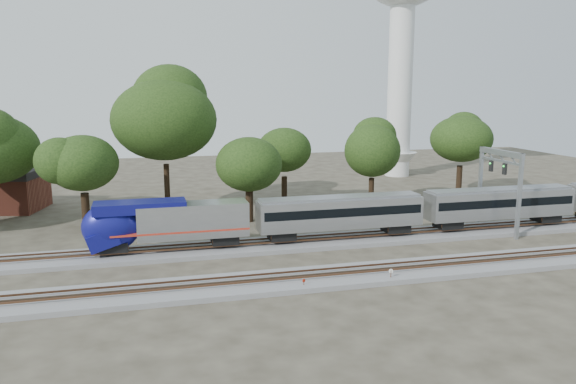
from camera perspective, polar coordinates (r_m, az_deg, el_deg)
The scene contains 13 objects.
ground at distance 47.12m, azimuth -1.28°, elevation -7.68°, with size 160.00×160.00×0.00m, color #383328.
track_far at distance 52.66m, azimuth -2.79°, elevation -5.49°, with size 160.00×5.00×0.73m.
track_near at distance 43.38m, azimuth -0.05°, elevation -9.02°, with size 160.00×5.00×0.73m.
switch_stand_red at distance 41.96m, azimuth 1.62°, elevation -9.22°, with size 0.26×0.12×0.86m.
switch_stand_white at distance 44.20m, azimuth 10.41°, elevation -8.17°, with size 0.34×0.12×1.07m.
switch_lever at distance 44.72m, azimuth 11.10°, elevation -8.69°, with size 0.50×0.30×0.30m, color #512D19.
signal_gantry at distance 61.46m, azimuth 20.70°, elevation 1.88°, with size 0.59×7.01×8.52m.
tree_2 at distance 62.76m, azimuth -20.14°, elevation 2.76°, with size 7.08×7.08×9.98m.
tree_3 at distance 66.75m, azimuth -12.45°, elevation 7.13°, with size 11.25×11.25×15.85m.
tree_4 at distance 61.85m, azimuth -3.99°, elevation 2.80°, with size 6.57×6.57×9.26m.
tree_5 at distance 69.30m, azimuth -0.38°, elevation 4.28°, with size 7.32×7.32×10.32m.
tree_6 at distance 68.83m, azimuth 8.56°, elevation 4.15°, with size 7.36×7.36×10.38m.
tree_7 at distance 79.94m, azimuth 17.20°, elevation 5.15°, with size 8.03×8.03×11.33m.
Camera 1 is at (-10.24, -43.57, 14.72)m, focal length 35.00 mm.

